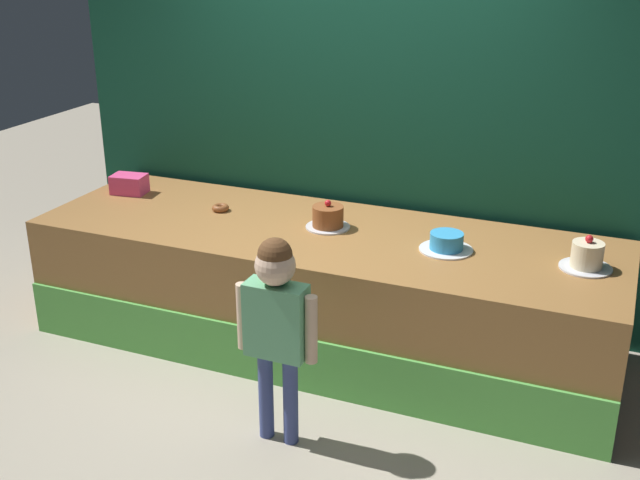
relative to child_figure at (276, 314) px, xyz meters
The scene contains 9 objects.
ground_plane 0.88m from the child_figure, 110.51° to the left, with size 12.00×12.00×0.00m, color #ADA38E.
stage_platform 1.10m from the child_figure, 99.62° to the left, with size 3.57×1.15×0.76m.
curtain_backdrop 1.86m from the child_figure, 95.85° to the left, with size 4.14×0.08×2.90m, color #144C38.
child_figure is the anchor object (origin of this frame).
pink_box 2.07m from the child_figure, 144.75° to the left, with size 0.23×0.16×0.13m, color #F34788.
donut 1.46m from the child_figure, 129.87° to the left, with size 0.11×0.11×0.04m, color brown.
cake_left 1.12m from the child_figure, 98.99° to the left, with size 0.27×0.27×0.18m.
cake_center 1.18m from the child_figure, 60.24° to the left, with size 0.31×0.31×0.10m.
cake_right 1.72m from the child_figure, 38.32° to the left, with size 0.28×0.28×0.19m.
Camera 1 is at (1.69, -3.55, 2.48)m, focal length 44.22 mm.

